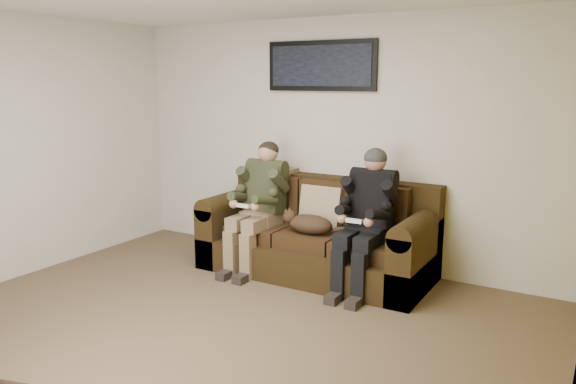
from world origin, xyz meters
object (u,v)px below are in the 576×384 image
Objects in this scene: person_left at (260,198)px; framed_poster at (321,66)px; person_right at (367,211)px; cat at (309,223)px; sofa at (319,238)px.

framed_poster is (0.40, 0.58, 1.35)m from person_left.
person_left is at bearing -179.98° from person_right.
cat is at bearing -175.21° from person_right.
person_right reaches higher than sofa.
framed_poster is at bearing 117.59° from sofa.
person_right is 2.02× the size of cat.
sofa is at bearing 162.01° from person_right.
person_left is 1.06× the size of framed_poster.
person_right is (0.60, -0.20, 0.39)m from sofa.
framed_poster reaches higher than person_left.
framed_poster is (-0.80, 0.58, 1.35)m from person_right.
person_right is (1.20, 0.00, 0.00)m from person_left.
person_right is 1.06× the size of framed_poster.
person_left reaches higher than cat.
person_right is at bearing 0.02° from person_left.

